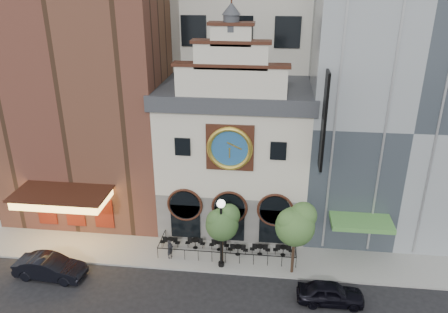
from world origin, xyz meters
The scene contains 18 objects.
ground centered at (0.00, 0.00, 0.00)m, with size 120.00×120.00×0.00m, color black.
sidewalk centered at (0.00, 2.50, 0.07)m, with size 44.00×5.00×0.15m, color gray.
clock_building centered at (0.00, 7.82, 6.69)m, with size 12.60×8.78×18.65m.
theater_building centered at (-13.00, 9.96, 12.60)m, with size 14.00×15.60×25.00m.
retail_building centered at (12.99, 9.99, 10.14)m, with size 14.00×14.40×20.00m.
cafe_railing centered at (0.00, 2.50, 0.60)m, with size 10.60×2.60×0.90m, color black, non-canonical shape.
bistro_0 centered at (-4.66, 2.74, 0.61)m, with size 1.58×0.68×0.90m.
bistro_1 centered at (-2.65, 2.85, 0.61)m, with size 1.58×0.68×0.90m.
bistro_2 centered at (-0.71, 2.80, 0.61)m, with size 1.58×0.68×0.90m.
bistro_3 centered at (0.84, 2.35, 0.61)m, with size 1.58×0.68×0.90m.
bistro_4 centered at (2.55, 2.58, 0.61)m, with size 1.58×0.68×0.90m.
bistro_5 centered at (4.36, 2.69, 0.61)m, with size 1.58×0.68×0.90m.
car_right centered at (7.47, -2.13, 0.76)m, with size 1.80×4.47×1.52m, color black.
car_left centered at (-12.53, -1.77, 0.85)m, with size 1.79×5.14×1.69m, color black.
pedestrian centered at (-4.36, 1.38, 0.92)m, with size 0.56×0.37×1.54m, color black.
lamppost centered at (-0.29, 0.79, 3.65)m, with size 1.76×0.93×5.65m.
tree_left centered at (-0.23, 1.21, 3.74)m, with size 2.54×2.45×4.89m.
tree_right centered at (5.04, 0.71, 4.28)m, with size 2.93×2.82×5.63m.
Camera 1 is at (3.07, -26.20, 20.61)m, focal length 35.00 mm.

